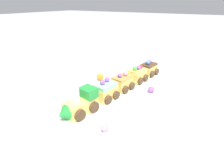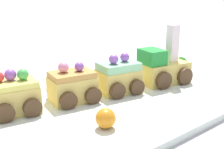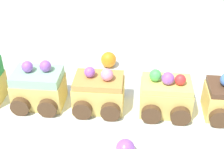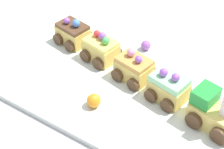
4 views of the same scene
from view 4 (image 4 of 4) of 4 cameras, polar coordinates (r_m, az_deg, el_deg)
ground_plane at (r=0.81m, az=3.44°, el=-2.64°), size 10.00×10.00×0.00m
display_board at (r=0.80m, az=3.45°, el=-2.33°), size 0.76×0.35×0.01m
cake_train_locomotive at (r=0.73m, az=15.97°, el=-6.13°), size 0.13×0.09×0.12m
cake_car_mint at (r=0.77m, az=8.61°, el=-2.06°), size 0.08×0.08×0.07m
cake_car_caramel at (r=0.81m, az=3.36°, el=0.89°), size 0.08×0.08×0.07m
cake_car_lemon at (r=0.86m, az=-1.67°, el=3.84°), size 0.08×0.08×0.07m
cake_car_chocolate at (r=0.92m, az=-5.96°, el=6.22°), size 0.08×0.08×0.07m
gumball_purple at (r=0.90m, az=5.18°, el=4.45°), size 0.02×0.02×0.02m
gumball_orange at (r=0.75m, az=-2.80°, el=-4.01°), size 0.03×0.03×0.03m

